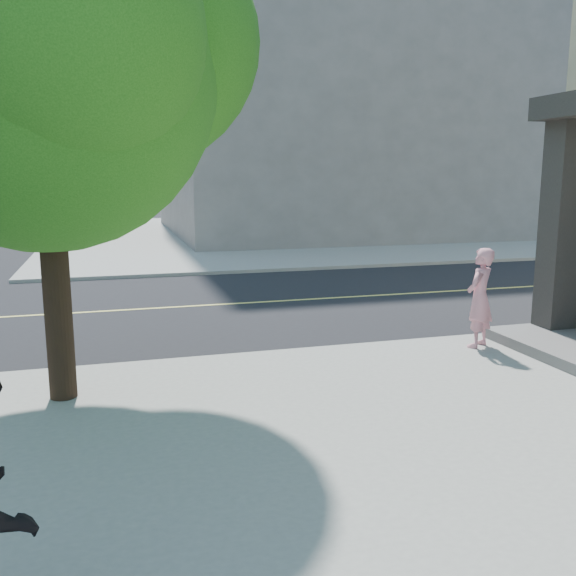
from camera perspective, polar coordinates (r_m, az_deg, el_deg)
name	(u,v)px	position (r m, az deg, el deg)	size (l,w,h in m)	color
road_ew	(27,316)	(14.79, -22.96, -2.40)	(140.00, 9.00, 0.01)	black
sidewalk_ne	(334,232)	(33.59, 4.24, 5.23)	(29.00, 25.00, 0.12)	gray
filler_ne	(341,98)	(34.33, 4.92, 17.14)	(18.00, 16.00, 14.00)	slate
man_on_phone	(480,298)	(11.13, 17.30, -0.88)	(0.63, 0.41, 1.73)	pink
street_tree	(50,34)	(8.66, -21.17, 21.08)	(5.43, 4.94, 7.21)	black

